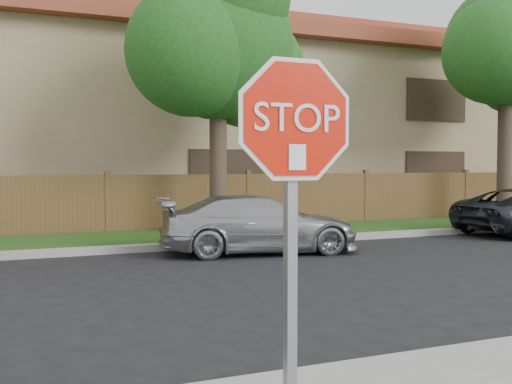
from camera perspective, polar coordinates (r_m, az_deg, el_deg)
name	(u,v)px	position (r m, az deg, el deg)	size (l,w,h in m)	color
ground	(309,377)	(5.59, 5.08, -17.11)	(90.00, 90.00, 0.00)	black
far_curb	(132,249)	(13.16, -11.75, -5.30)	(70.00, 0.30, 0.15)	gray
grass_strip	(119,240)	(14.77, -12.96, -4.50)	(70.00, 3.00, 0.12)	#1E4714
fence	(108,205)	(16.27, -13.94, -1.23)	(70.00, 0.12, 1.60)	brown
apartment_building	(82,117)	(21.85, -16.27, 6.88)	(35.20, 9.20, 7.20)	tan
tree_mid	(220,44)	(15.35, -3.42, 13.89)	(4.80, 3.90, 7.35)	#382B21
tree_right	(510,45)	(20.62, 23.06, 12.75)	(4.80, 3.90, 8.20)	#382B21
stop_sign	(294,174)	(3.53, 3.63, 1.69)	(1.01, 0.13, 2.55)	gray
sedan_right	(259,224)	(12.71, 0.30, -3.08)	(1.72, 4.22, 1.23)	#AAADB1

